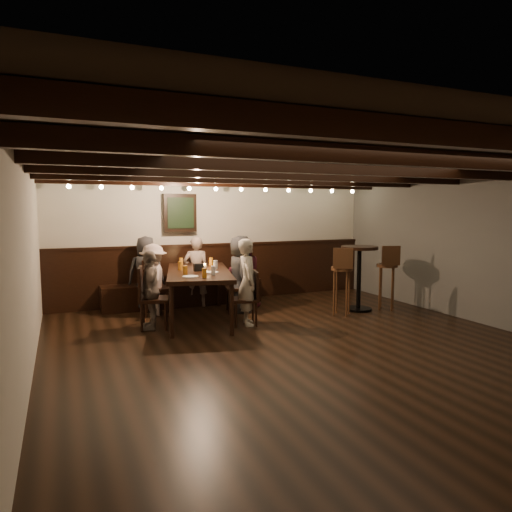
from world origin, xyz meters
name	(u,v)px	position (x,y,z in m)	size (l,w,h in m)	color
room	(227,253)	(-0.29, 2.21, 1.07)	(7.00, 7.00, 7.00)	black
dining_table	(199,275)	(-0.85, 2.01, 0.75)	(1.47, 2.36, 0.82)	black
chair_left_near	(156,298)	(-1.44, 2.62, 0.30)	(0.54, 0.54, 0.97)	black
chair_left_far	(153,310)	(-1.65, 1.75, 0.29)	(0.53, 0.53, 0.95)	black
chair_right_near	(239,297)	(-0.04, 2.28, 0.28)	(0.50, 0.50, 0.90)	black
chair_right_far	(246,308)	(-0.26, 1.41, 0.26)	(0.47, 0.47, 0.85)	black
person_bench_left	(146,273)	(-1.51, 3.10, 0.67)	(0.66, 0.43, 1.34)	#2B2B2E
person_bench_centre	(196,272)	(-0.60, 3.03, 0.66)	(0.48, 0.31, 1.32)	gray
person_bench_right	(245,273)	(0.24, 2.68, 0.64)	(0.62, 0.48, 1.28)	maroon
person_left_near	(154,280)	(-1.47, 2.63, 0.62)	(0.80, 0.46, 1.24)	gray
person_left_far	(150,290)	(-1.68, 1.75, 0.60)	(0.71, 0.29, 1.21)	gray
person_right_near	(240,274)	(-0.01, 2.27, 0.68)	(0.66, 0.43, 1.36)	#242426
person_right_far	(248,282)	(-0.22, 1.40, 0.68)	(0.50, 0.33, 1.37)	#AFA794
pint_a	(181,262)	(-0.95, 2.76, 0.89)	(0.07, 0.07, 0.14)	#BF7219
pint_b	(211,261)	(-0.45, 2.59, 0.89)	(0.07, 0.07, 0.14)	#BF7219
pint_c	(180,266)	(-1.12, 2.18, 0.89)	(0.07, 0.07, 0.14)	#BF7219
pint_d	(216,264)	(-0.51, 2.14, 0.89)	(0.07, 0.07, 0.14)	silver
pint_e	(185,270)	(-1.17, 1.63, 0.89)	(0.07, 0.07, 0.14)	#BF7219
pint_f	(213,270)	(-0.78, 1.43, 0.89)	(0.07, 0.07, 0.14)	silver
pint_g	(204,273)	(-0.99, 1.22, 0.89)	(0.07, 0.07, 0.14)	#BF7219
plate_near	(190,277)	(-1.16, 1.37, 0.83)	(0.24, 0.24, 0.01)	white
plate_far	(211,272)	(-0.74, 1.68, 0.83)	(0.24, 0.24, 0.01)	white
condiment_caddy	(199,267)	(-0.86, 1.96, 0.88)	(0.15, 0.10, 0.12)	black
candle	(205,267)	(-0.66, 2.28, 0.85)	(0.05, 0.05, 0.05)	beige
high_top_table	(359,268)	(2.00, 1.55, 0.76)	(0.65, 0.65, 1.16)	black
bar_stool_left	(342,290)	(1.50, 1.35, 0.44)	(0.42, 0.43, 1.18)	#3D2713
bar_stool_right	(387,286)	(2.50, 1.40, 0.44)	(0.40, 0.42, 1.18)	#3D2713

